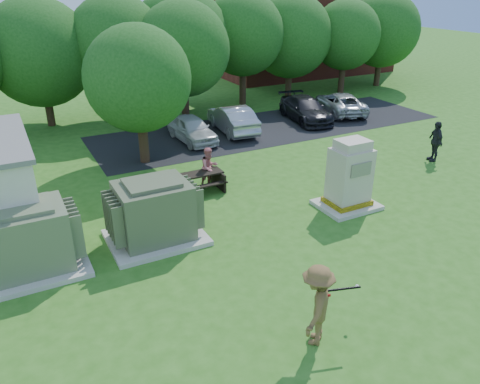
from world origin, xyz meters
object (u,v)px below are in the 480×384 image
person_at_picnic (209,167)px  generator_cabinet (349,178)px  car_silver_a (232,119)px  car_silver_b (340,103)px  picnic_table (200,180)px  batter (317,305)px  transformer_left (28,241)px  car_white (192,129)px  person_walking_right (435,141)px  car_dark (305,109)px  transformer_right (154,213)px

person_at_picnic → generator_cabinet: bearing=-60.5°
car_silver_a → car_silver_b: size_ratio=0.95×
picnic_table → batter: batter is taller
transformer_left → car_silver_b: transformer_left is taller
car_white → car_silver_a: 2.61m
picnic_table → person_walking_right: 11.04m
transformer_left → car_silver_b: bearing=26.9°
person_walking_right → generator_cabinet: bearing=-51.6°
transformer_left → car_white: size_ratio=0.79×
picnic_table → batter: 9.05m
car_silver_a → transformer_left: bearing=45.3°
transformer_left → person_at_picnic: transformer_left is taller
car_dark → car_silver_b: bearing=15.9°
transformer_right → picnic_table: transformer_right is taller
batter → person_at_picnic: (1.49, 9.23, -0.19)m
transformer_left → picnic_table: (6.46, 2.82, -0.48)m
transformer_right → person_at_picnic: size_ratio=1.83×
transformer_right → picnic_table: size_ratio=1.65×
transformer_right → generator_cabinet: bearing=-7.9°
generator_cabinet → car_silver_b: 13.24m
picnic_table → person_at_picnic: size_ratio=1.10×
car_dark → car_silver_a: bearing=-171.0°
transformer_left → generator_cabinet: bearing=-5.2°
car_dark → generator_cabinet: bearing=-107.8°
generator_cabinet → car_dark: size_ratio=0.56×
transformer_right → person_at_picnic: (3.28, 3.07, -0.15)m
transformer_right → car_dark: 15.30m
transformer_right → car_white: (4.87, 8.76, -0.32)m
transformer_left → car_dark: bearing=30.0°
transformer_right → car_silver_b: bearing=32.3°
batter → car_dark: bearing=-166.2°
transformer_right → batter: transformer_right is taller
car_silver_b → generator_cabinet: bearing=70.1°
person_walking_right → car_silver_a: (-6.20, 8.26, -0.21)m
picnic_table → transformer_right: bearing=-134.3°
transformer_left → person_walking_right: size_ratio=1.62×
generator_cabinet → car_silver_b: bearing=52.5°
car_silver_a → car_silver_b: bearing=-172.1°
transformer_left → transformer_right: bearing=0.0°
car_white → car_dark: 7.36m
batter → car_silver_a: batter is taller
car_white → car_silver_b: size_ratio=0.83×
transformer_right → car_silver_b: (15.05, 9.53, -0.33)m
car_white → car_dark: (7.35, 0.45, 0.02)m
batter → car_silver_a: (5.65, 15.39, -0.29)m
person_at_picnic → car_dark: (8.94, 6.14, -0.15)m
batter → person_at_picnic: batter is taller
transformer_left → person_walking_right: 17.36m
transformer_left → person_at_picnic: bearing=23.7°
generator_cabinet → person_walking_right: (6.63, 1.94, -0.20)m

